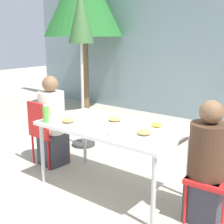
{
  "coord_description": "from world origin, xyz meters",
  "views": [
    {
      "loc": [
        1.99,
        -2.55,
        1.7
      ],
      "look_at": [
        0.0,
        0.0,
        0.9
      ],
      "focal_mm": 50.0,
      "sensor_mm": 36.0,
      "label": 1
    }
  ],
  "objects": [
    {
      "name": "bottle",
      "position": [
        -0.65,
        -0.36,
        0.85
      ],
      "size": [
        0.07,
        0.07,
        0.21
      ],
      "color": "#51A338",
      "rests_on": "dining_table"
    },
    {
      "name": "chair_left",
      "position": [
        -1.11,
        -0.01,
        0.51
      ],
      "size": [
        0.43,
        0.43,
        0.86
      ],
      "rotation": [
        0.0,
        0.0,
        -0.07
      ],
      "color": "red",
      "rests_on": "ground"
    },
    {
      "name": "drinking_cup",
      "position": [
        0.69,
        0.14,
        0.79
      ],
      "size": [
        0.08,
        0.08,
        0.09
      ],
      "color": "white",
      "rests_on": "dining_table"
    },
    {
      "name": "chair_right",
      "position": [
        1.1,
        0.13,
        0.51
      ],
      "size": [
        0.42,
        0.42,
        0.86
      ],
      "rotation": [
        0.0,
        0.0,
        -3.09
      ],
      "color": "red",
      "rests_on": "ground"
    },
    {
      "name": "person_left",
      "position": [
        -1.06,
        0.07,
        0.56
      ],
      "size": [
        0.34,
        0.34,
        1.2
      ],
      "rotation": [
        0.0,
        0.0,
        -0.07
      ],
      "color": "#383842",
      "rests_on": "ground"
    },
    {
      "name": "person_right",
      "position": [
        1.06,
        0.05,
        0.54
      ],
      "size": [
        0.35,
        0.35,
        1.15
      ],
      "rotation": [
        0.0,
        0.0,
        -3.09
      ],
      "color": "#383842",
      "rests_on": "ground"
    },
    {
      "name": "plate_0",
      "position": [
        0.47,
        -0.1,
        0.77
      ],
      "size": [
        0.26,
        0.26,
        0.07
      ],
      "color": "white",
      "rests_on": "dining_table"
    },
    {
      "name": "plate_3",
      "position": [
        -0.43,
        -0.24,
        0.78
      ],
      "size": [
        0.27,
        0.27,
        0.07
      ],
      "color": "white",
      "rests_on": "dining_table"
    },
    {
      "name": "plate_2",
      "position": [
        0.43,
        0.21,
        0.77
      ],
      "size": [
        0.21,
        0.21,
        0.06
      ],
      "color": "white",
      "rests_on": "dining_table"
    },
    {
      "name": "closed_umbrella",
      "position": [
        -1.24,
        0.86,
        1.82
      ],
      "size": [
        0.38,
        0.38,
        2.34
      ],
      "color": "#333333",
      "rests_on": "ground"
    },
    {
      "name": "plate_1",
      "position": [
        -0.05,
        0.12,
        0.77
      ],
      "size": [
        0.26,
        0.26,
        0.07
      ],
      "color": "white",
      "rests_on": "dining_table"
    },
    {
      "name": "salad_bowl",
      "position": [
        0.22,
        -0.2,
        0.77
      ],
      "size": [
        0.18,
        0.18,
        0.05
      ],
      "color": "white",
      "rests_on": "dining_table"
    },
    {
      "name": "dining_table",
      "position": [
        0.0,
        0.0,
        0.69
      ],
      "size": [
        1.61,
        0.85,
        0.75
      ],
      "color": "white",
      "rests_on": "ground"
    },
    {
      "name": "ground_plane",
      "position": [
        0.0,
        0.0,
        0.0
      ],
      "size": [
        24.0,
        24.0,
        0.0
      ],
      "primitive_type": "plane",
      "color": "#B2A893"
    }
  ]
}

